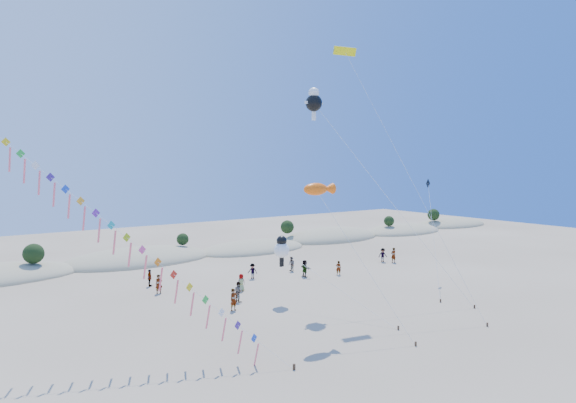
{
  "coord_description": "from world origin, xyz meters",
  "views": [
    {
      "loc": [
        -18.79,
        -14.89,
        11.99
      ],
      "look_at": [
        1.31,
        14.0,
        9.4
      ],
      "focal_mm": 30.0,
      "sensor_mm": 36.0,
      "label": 1
    }
  ],
  "objects": [
    {
      "name": "dune_ridge",
      "position": [
        1.06,
        45.14,
        0.11
      ],
      "size": [
        145.3,
        11.49,
        5.57
      ],
      "color": "tan",
      "rests_on": "ground"
    },
    {
      "name": "kite_train",
      "position": [
        -11.95,
        16.26,
        9.25
      ],
      "size": [
        17.44,
        16.35,
        17.83
      ],
      "color": "#3F2D1E",
      "rests_on": "ground"
    },
    {
      "name": "fish_kite",
      "position": [
        3.08,
        12.56,
        10.3
      ],
      "size": [
        4.39,
        7.18,
        10.79
      ],
      "color": "#3F2D1E",
      "rests_on": "ground"
    },
    {
      "name": "cartoon_kite_low",
      "position": [
        4.68,
        19.79,
        4.78
      ],
      "size": [
        3.6,
        11.77,
        5.9
      ],
      "color": "#3F2D1E",
      "rests_on": "ground"
    },
    {
      "name": "cartoon_kite_high",
      "position": [
        8.59,
        20.27,
        17.89
      ],
      "size": [
        9.35,
        12.34,
        19.17
      ],
      "color": "#3F2D1E",
      "rests_on": "ground"
    },
    {
      "name": "parafoil_kite",
      "position": [
        10.89,
        18.34,
        21.86
      ],
      "size": [
        3.91,
        13.7,
        22.79
      ],
      "color": "#3F2D1E",
      "rests_on": "ground"
    },
    {
      "name": "dark_kite",
      "position": [
        21.28,
        16.99,
        7.37
      ],
      "size": [
        7.81,
        7.7,
        10.64
      ],
      "color": "#3F2D1E",
      "rests_on": "ground"
    },
    {
      "name": "beachgoers",
      "position": [
        9.69,
        26.49,
        0.87
      ],
      "size": [
        29.82,
        12.75,
        1.87
      ],
      "color": "slate",
      "rests_on": "ground"
    }
  ]
}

